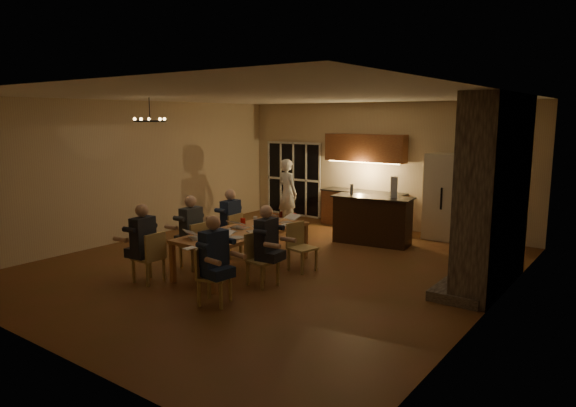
# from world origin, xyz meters

# --- Properties ---
(floor) EXTENTS (9.00, 9.00, 0.00)m
(floor) POSITION_xyz_m (0.00, 0.00, 0.00)
(floor) COLOR brown
(floor) RESTS_ON ground
(back_wall) EXTENTS (8.00, 0.04, 3.20)m
(back_wall) POSITION_xyz_m (0.00, 4.52, 1.60)
(back_wall) COLOR beige
(back_wall) RESTS_ON ground
(left_wall) EXTENTS (0.04, 9.00, 3.20)m
(left_wall) POSITION_xyz_m (-4.02, 0.00, 1.60)
(left_wall) COLOR beige
(left_wall) RESTS_ON ground
(right_wall) EXTENTS (0.04, 9.00, 3.20)m
(right_wall) POSITION_xyz_m (4.02, 0.00, 1.60)
(right_wall) COLOR beige
(right_wall) RESTS_ON ground
(ceiling) EXTENTS (8.00, 9.00, 0.04)m
(ceiling) POSITION_xyz_m (0.00, 0.00, 3.22)
(ceiling) COLOR white
(ceiling) RESTS_ON back_wall
(french_doors) EXTENTS (1.86, 0.08, 2.10)m
(french_doors) POSITION_xyz_m (-2.70, 4.47, 1.05)
(french_doors) COLOR black
(french_doors) RESTS_ON ground
(fireplace) EXTENTS (0.58, 2.50, 3.20)m
(fireplace) POSITION_xyz_m (3.70, 1.20, 1.60)
(fireplace) COLOR #766A5D
(fireplace) RESTS_ON ground
(kitchenette) EXTENTS (2.24, 0.68, 2.40)m
(kitchenette) POSITION_xyz_m (-0.30, 4.20, 1.20)
(kitchenette) COLOR brown
(kitchenette) RESTS_ON ground
(refrigerator) EXTENTS (0.90, 0.68, 2.00)m
(refrigerator) POSITION_xyz_m (1.90, 4.15, 1.00)
(refrigerator) COLOR beige
(refrigerator) RESTS_ON ground
(dining_table) EXTENTS (1.10, 2.74, 0.75)m
(dining_table) POSITION_xyz_m (-0.28, -0.50, 0.38)
(dining_table) COLOR tan
(dining_table) RESTS_ON ground
(bar_island) EXTENTS (1.85, 0.91, 1.08)m
(bar_island) POSITION_xyz_m (0.73, 2.71, 0.54)
(bar_island) COLOR black
(bar_island) RESTS_ON ground
(chair_left_near) EXTENTS (0.45, 0.45, 0.89)m
(chair_left_near) POSITION_xyz_m (-1.12, -2.05, 0.45)
(chair_left_near) COLOR tan
(chair_left_near) RESTS_ON ground
(chair_left_mid) EXTENTS (0.49, 0.49, 0.89)m
(chair_left_mid) POSITION_xyz_m (-1.11, -0.98, 0.45)
(chair_left_mid) COLOR tan
(chair_left_mid) RESTS_ON ground
(chair_left_far) EXTENTS (0.46, 0.46, 0.89)m
(chair_left_far) POSITION_xyz_m (-1.18, 0.03, 0.45)
(chair_left_far) COLOR tan
(chair_left_far) RESTS_ON ground
(chair_right_near) EXTENTS (0.56, 0.56, 0.89)m
(chair_right_near) POSITION_xyz_m (0.55, -2.14, 0.45)
(chair_right_near) COLOR tan
(chair_right_near) RESTS_ON ground
(chair_right_mid) EXTENTS (0.50, 0.50, 0.89)m
(chair_right_mid) POSITION_xyz_m (0.59, -1.02, 0.45)
(chair_right_mid) COLOR tan
(chair_right_mid) RESTS_ON ground
(chair_right_far) EXTENTS (0.52, 0.52, 0.89)m
(chair_right_far) POSITION_xyz_m (0.65, 0.07, 0.45)
(chair_right_far) COLOR tan
(chair_right_far) RESTS_ON ground
(person_left_near) EXTENTS (0.66, 0.66, 1.38)m
(person_left_near) POSITION_xyz_m (-1.16, -2.10, 0.69)
(person_left_near) COLOR #25262F
(person_left_near) RESTS_ON ground
(person_right_near) EXTENTS (0.67, 0.67, 1.38)m
(person_right_near) POSITION_xyz_m (0.56, -2.14, 0.69)
(person_right_near) COLOR #1B2444
(person_right_near) RESTS_ON ground
(person_left_mid) EXTENTS (0.62, 0.62, 1.38)m
(person_left_mid) POSITION_xyz_m (-1.19, -0.96, 0.69)
(person_left_mid) COLOR #3A4145
(person_left_mid) RESTS_ON ground
(person_right_mid) EXTENTS (0.64, 0.64, 1.38)m
(person_right_mid) POSITION_xyz_m (0.62, -0.96, 0.69)
(person_right_mid) COLOR #25262F
(person_right_mid) RESTS_ON ground
(person_left_far) EXTENTS (0.64, 0.64, 1.38)m
(person_left_far) POSITION_xyz_m (-1.16, 0.09, 0.69)
(person_left_far) COLOR #1B2444
(person_left_far) RESTS_ON ground
(standing_person) EXTENTS (0.74, 0.59, 1.77)m
(standing_person) POSITION_xyz_m (-1.91, 3.09, 0.88)
(standing_person) COLOR white
(standing_person) RESTS_ON ground
(chandelier) EXTENTS (0.62, 0.62, 0.03)m
(chandelier) POSITION_xyz_m (-2.19, -1.01, 2.75)
(chandelier) COLOR black
(chandelier) RESTS_ON ceiling
(laptop_a) EXTENTS (0.42, 0.40, 0.23)m
(laptop_a) POSITION_xyz_m (-0.50, -1.49, 0.86)
(laptop_a) COLOR silver
(laptop_a) RESTS_ON dining_table
(laptop_b) EXTENTS (0.33, 0.29, 0.23)m
(laptop_b) POSITION_xyz_m (-0.04, -1.36, 0.86)
(laptop_b) COLOR silver
(laptop_b) RESTS_ON dining_table
(laptop_c) EXTENTS (0.33, 0.29, 0.23)m
(laptop_c) POSITION_xyz_m (-0.48, -0.39, 0.86)
(laptop_c) COLOR silver
(laptop_c) RESTS_ON dining_table
(laptop_d) EXTENTS (0.41, 0.40, 0.23)m
(laptop_d) POSITION_xyz_m (0.00, -0.52, 0.86)
(laptop_d) COLOR silver
(laptop_d) RESTS_ON dining_table
(laptop_e) EXTENTS (0.33, 0.29, 0.23)m
(laptop_e) POSITION_xyz_m (-0.51, 0.66, 0.86)
(laptop_e) COLOR silver
(laptop_e) RESTS_ON dining_table
(laptop_f) EXTENTS (0.37, 0.34, 0.23)m
(laptop_f) POSITION_xyz_m (0.02, 0.50, 0.86)
(laptop_f) COLOR silver
(laptop_f) RESTS_ON dining_table
(mug_front) EXTENTS (0.07, 0.07, 0.10)m
(mug_front) POSITION_xyz_m (-0.29, -0.89, 0.80)
(mug_front) COLOR silver
(mug_front) RESTS_ON dining_table
(mug_mid) EXTENTS (0.08, 0.08, 0.10)m
(mug_mid) POSITION_xyz_m (-0.19, -0.02, 0.80)
(mug_mid) COLOR silver
(mug_mid) RESTS_ON dining_table
(mug_back) EXTENTS (0.08, 0.08, 0.10)m
(mug_back) POSITION_xyz_m (-0.65, 0.28, 0.80)
(mug_back) COLOR silver
(mug_back) RESTS_ON dining_table
(redcup_near) EXTENTS (0.09, 0.09, 0.12)m
(redcup_near) POSITION_xyz_m (0.10, -1.83, 0.81)
(redcup_near) COLOR #B5100C
(redcup_near) RESTS_ON dining_table
(redcup_mid) EXTENTS (0.10, 0.10, 0.12)m
(redcup_mid) POSITION_xyz_m (-0.67, -0.09, 0.81)
(redcup_mid) COLOR #B5100C
(redcup_mid) RESTS_ON dining_table
(redcup_far) EXTENTS (0.08, 0.08, 0.12)m
(redcup_far) POSITION_xyz_m (-0.15, 0.93, 0.81)
(redcup_far) COLOR #B5100C
(redcup_far) RESTS_ON dining_table
(can_silver) EXTENTS (0.07, 0.07, 0.12)m
(can_silver) POSITION_xyz_m (-0.21, -1.24, 0.81)
(can_silver) COLOR #B2B2B7
(can_silver) RESTS_ON dining_table
(can_cola) EXTENTS (0.07, 0.07, 0.12)m
(can_cola) POSITION_xyz_m (-0.49, 0.92, 0.81)
(can_cola) COLOR #3F0F0C
(can_cola) RESTS_ON dining_table
(can_right) EXTENTS (0.07, 0.07, 0.12)m
(can_right) POSITION_xyz_m (0.06, -0.24, 0.81)
(can_right) COLOR #B2B2B7
(can_right) RESTS_ON dining_table
(plate_near) EXTENTS (0.25, 0.25, 0.02)m
(plate_near) POSITION_xyz_m (0.03, -1.05, 0.76)
(plate_near) COLOR silver
(plate_near) RESTS_ON dining_table
(plate_left) EXTENTS (0.28, 0.28, 0.02)m
(plate_left) POSITION_xyz_m (-0.55, -1.33, 0.76)
(plate_left) COLOR silver
(plate_left) RESTS_ON dining_table
(plate_far) EXTENTS (0.26, 0.26, 0.02)m
(plate_far) POSITION_xyz_m (0.12, 0.32, 0.76)
(plate_far) COLOR silver
(plate_far) RESTS_ON dining_table
(notepad) EXTENTS (0.17, 0.23, 0.01)m
(notepad) POSITION_xyz_m (-0.10, -2.02, 0.76)
(notepad) COLOR white
(notepad) RESTS_ON dining_table
(bar_bottle) EXTENTS (0.07, 0.07, 0.24)m
(bar_bottle) POSITION_xyz_m (0.19, 2.71, 1.20)
(bar_bottle) COLOR #99999E
(bar_bottle) RESTS_ON bar_island
(bar_blender) EXTENTS (0.19, 0.19, 0.46)m
(bar_blender) POSITION_xyz_m (1.17, 2.84, 1.31)
(bar_blender) COLOR silver
(bar_blender) RESTS_ON bar_island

